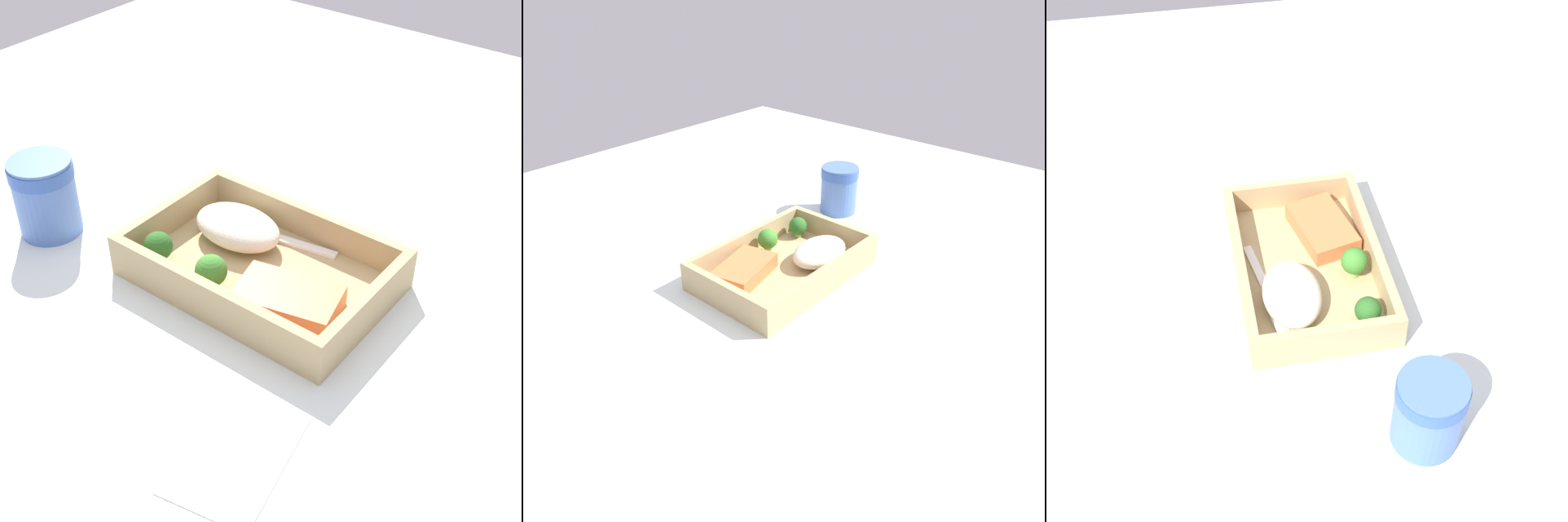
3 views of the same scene
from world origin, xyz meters
TOP-DOWN VIEW (x-y plane):
  - ground_plane at (0.00, 0.00)cm, footprint 160.00×160.00cm
  - takeout_tray at (0.00, 0.00)cm, footprint 28.63×18.84cm
  - tray_rim at (0.00, 0.00)cm, footprint 28.63×18.84cm
  - salmon_fillet at (-6.10, 3.32)cm, footprint 12.11×8.95cm
  - mashed_potatoes at (5.77, -3.06)cm, footprint 11.16×7.41cm
  - broccoli_floret_1 at (2.30, 5.79)cm, footprint 3.57×3.57cm
  - broccoli_floret_2 at (10.36, 5.59)cm, footprint 3.35×3.35cm
  - fork at (3.49, -5.81)cm, footprint 15.85×4.36cm
  - paper_cup at (26.59, 7.97)cm, footprint 7.74×7.74cm
  - receipt_slip at (-12.94, 20.45)cm, footprint 11.28×14.81cm

SIDE VIEW (x-z plane):
  - ground_plane at x=0.00cm, z-range -2.00..0.00cm
  - receipt_slip at x=-12.94cm, z-range 0.00..0.24cm
  - takeout_tray at x=0.00cm, z-range 0.00..1.20cm
  - fork at x=3.49cm, z-range 1.20..1.64cm
  - salmon_fillet at x=-6.10cm, z-range 1.20..3.72cm
  - mashed_potatoes at x=5.77cm, z-range 1.20..5.07cm
  - tray_rim at x=0.00cm, z-range 1.20..5.14cm
  - broccoli_floret_2 at x=10.36cm, z-range 1.39..5.27cm
  - broccoli_floret_1 at x=2.30cm, z-range 1.54..6.03cm
  - paper_cup at x=26.59cm, z-range 0.58..10.40cm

